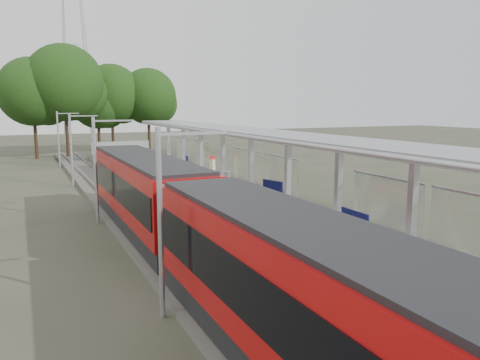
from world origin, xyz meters
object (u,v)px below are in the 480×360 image
Objects in this scene: bench_near at (357,223)px; bench_far at (186,161)px; litter_bin at (227,179)px; bench_mid at (274,189)px; info_pillar_far at (213,170)px; train at (195,223)px.

bench_near reaches higher than bench_far.
litter_bin is (0.15, 12.53, -0.11)m from bench_near.
bench_mid is 1.63× the size of litter_bin.
info_pillar_far is at bearing 88.71° from litter_bin.
bench_far is 0.85× the size of info_pillar_far.
train is at bearing -152.57° from bench_mid.
bench_near is 1.12× the size of bench_far.
bench_mid is 0.90× the size of info_pillar_far.
bench_far is at bearing 88.43° from bench_near.
bench_mid is at bearing 45.27° from train.
bench_far is 9.90m from litter_bin.
bench_near is 15.15m from info_pillar_far.
bench_near is at bearing -114.59° from bench_mid.
litter_bin is at bearing 82.26° from bench_mid.
train is 22.66m from bench_far.
bench_near is 8.09m from bench_mid.
info_pillar_far is at bearing 65.97° from train.
info_pillar_far is (6.37, 14.29, -0.33)m from train.
train is 30.29× the size of litter_bin.
train is at bearing -120.95° from info_pillar_far.
bench_near is (6.16, -0.86, -0.49)m from train.
info_pillar_far is 2.63m from litter_bin.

